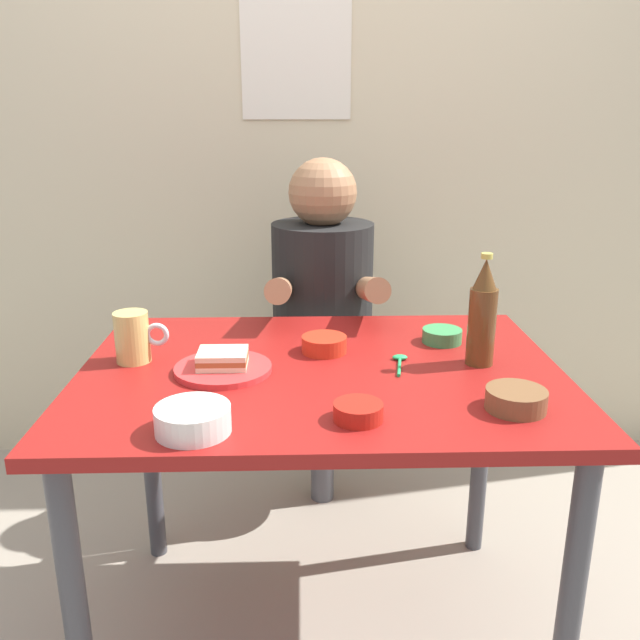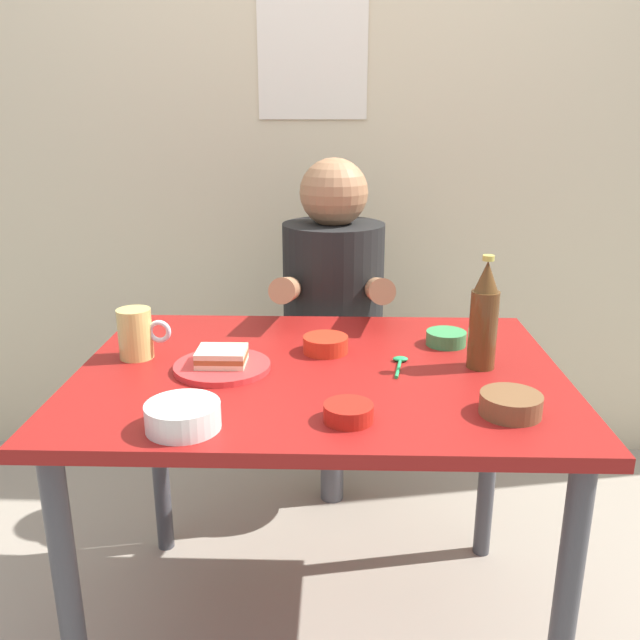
% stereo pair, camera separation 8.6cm
% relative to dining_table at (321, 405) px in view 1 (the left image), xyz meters
% --- Properties ---
extents(ground_plane, '(6.00, 6.00, 0.00)m').
position_rel_dining_table_xyz_m(ground_plane, '(0.00, 0.00, -0.65)').
color(ground_plane, gray).
extents(wall_back, '(4.40, 0.09, 2.60)m').
position_rel_dining_table_xyz_m(wall_back, '(-0.00, 1.05, 0.65)').
color(wall_back, beige).
rests_on(wall_back, ground).
extents(dining_table, '(1.10, 0.80, 0.74)m').
position_rel_dining_table_xyz_m(dining_table, '(0.00, 0.00, 0.00)').
color(dining_table, maroon).
rests_on(dining_table, ground).
extents(stool, '(0.34, 0.34, 0.45)m').
position_rel_dining_table_xyz_m(stool, '(0.03, 0.63, -0.30)').
color(stool, '#4C4C51').
rests_on(stool, ground).
extents(person_seated, '(0.33, 0.56, 0.72)m').
position_rel_dining_table_xyz_m(person_seated, '(0.03, 0.62, 0.12)').
color(person_seated, black).
rests_on(person_seated, stool).
extents(plate_orange, '(0.22, 0.22, 0.01)m').
position_rel_dining_table_xyz_m(plate_orange, '(-0.22, -0.02, 0.10)').
color(plate_orange, red).
rests_on(plate_orange, dining_table).
extents(sandwich, '(0.11, 0.09, 0.04)m').
position_rel_dining_table_xyz_m(sandwich, '(-0.22, -0.02, 0.13)').
color(sandwich, beige).
rests_on(sandwich, plate_orange).
extents(beer_mug, '(0.13, 0.08, 0.12)m').
position_rel_dining_table_xyz_m(beer_mug, '(-0.44, 0.06, 0.15)').
color(beer_mug, '#D1BC66').
rests_on(beer_mug, dining_table).
extents(beer_bottle, '(0.06, 0.06, 0.26)m').
position_rel_dining_table_xyz_m(beer_bottle, '(0.37, 0.02, 0.21)').
color(beer_bottle, '#593819').
rests_on(beer_bottle, dining_table).
extents(sauce_bowl_chili, '(0.11, 0.11, 0.04)m').
position_rel_dining_table_xyz_m(sauce_bowl_chili, '(0.01, 0.11, 0.12)').
color(sauce_bowl_chili, red).
rests_on(sauce_bowl_chili, dining_table).
extents(sambal_bowl_red, '(0.10, 0.10, 0.03)m').
position_rel_dining_table_xyz_m(sambal_bowl_red, '(0.06, -0.27, 0.11)').
color(sambal_bowl_red, '#B21E14').
rests_on(sambal_bowl_red, dining_table).
extents(rice_bowl_white, '(0.14, 0.14, 0.05)m').
position_rel_dining_table_xyz_m(rice_bowl_white, '(-0.24, -0.31, 0.12)').
color(rice_bowl_white, silver).
rests_on(rice_bowl_white, dining_table).
extents(condiment_bowl_brown, '(0.12, 0.12, 0.04)m').
position_rel_dining_table_xyz_m(condiment_bowl_brown, '(0.38, -0.23, 0.12)').
color(condiment_bowl_brown, brown).
rests_on(condiment_bowl_brown, dining_table).
extents(dip_bowl_green, '(0.10, 0.10, 0.03)m').
position_rel_dining_table_xyz_m(dip_bowl_green, '(0.31, 0.17, 0.11)').
color(dip_bowl_green, '#388C4C').
rests_on(dip_bowl_green, dining_table).
extents(spoon, '(0.04, 0.12, 0.01)m').
position_rel_dining_table_xyz_m(spoon, '(0.19, 0.03, 0.10)').
color(spoon, '#26A559').
rests_on(spoon, dining_table).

